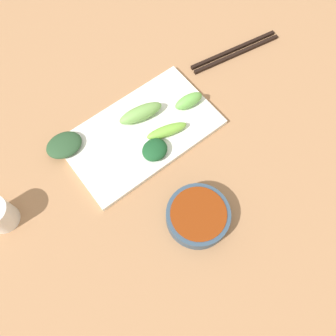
{
  "coord_description": "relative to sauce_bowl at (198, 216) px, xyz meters",
  "views": [
    {
      "loc": [
        -0.24,
        0.18,
        0.67
      ],
      "look_at": [
        -0.03,
        0.01,
        0.05
      ],
      "focal_mm": 37.02,
      "sensor_mm": 36.0,
      "label": 1
    }
  ],
  "objects": [
    {
      "name": "tabletop",
      "position": [
        0.14,
        -0.03,
        -0.03
      ],
      "size": [
        2.1,
        2.1,
        0.02
      ],
      "primitive_type": "cube",
      "color": "#A3764F",
      "rests_on": "ground"
    },
    {
      "name": "sauce_bowl",
      "position": [
        0.0,
        0.0,
        0.0
      ],
      "size": [
        0.12,
        0.12,
        0.03
      ],
      "color": "#31465B",
      "rests_on": "tabletop"
    },
    {
      "name": "serving_plate",
      "position": [
        0.21,
        -0.03,
        -0.01
      ],
      "size": [
        0.19,
        0.32,
        0.01
      ],
      "primitive_type": "cube",
      "color": "white",
      "rests_on": "tabletop"
    },
    {
      "name": "broccoli_stalk_0",
      "position": [
        0.2,
        -0.14,
        0.01
      ],
      "size": [
        0.03,
        0.07,
        0.03
      ],
      "primitive_type": "ellipsoid",
      "rotation": [
        0.0,
        0.0,
        -0.11
      ],
      "color": "#6AB34E",
      "rests_on": "serving_plate"
    },
    {
      "name": "broccoli_stalk_1",
      "position": [
        0.18,
        -0.06,
        0.0
      ],
      "size": [
        0.05,
        0.09,
        0.02
      ],
      "primitive_type": "ellipsoid",
      "rotation": [
        0.0,
        0.0,
        -0.28
      ],
      "color": "#77B73E",
      "rests_on": "serving_plate"
    },
    {
      "name": "broccoli_leafy_2",
      "position": [
        0.28,
        0.12,
        0.0
      ],
      "size": [
        0.07,
        0.08,
        0.02
      ],
      "primitive_type": "ellipsoid",
      "rotation": [
        0.0,
        0.0,
        -0.13
      ],
      "color": "#284A2A",
      "rests_on": "serving_plate"
    },
    {
      "name": "broccoli_leafy_3",
      "position": [
        0.16,
        -0.02,
        0.01
      ],
      "size": [
        0.06,
        0.06,
        0.02
      ],
      "primitive_type": "ellipsoid",
      "rotation": [
        0.0,
        0.0,
        0.18
      ],
      "color": "#184C25",
      "rests_on": "serving_plate"
    },
    {
      "name": "broccoli_stalk_4",
      "position": [
        0.24,
        -0.05,
        0.01
      ],
      "size": [
        0.05,
        0.1,
        0.03
      ],
      "primitive_type": "ellipsoid",
      "rotation": [
        0.0,
        0.0,
        -0.19
      ],
      "color": "#75AA53",
      "rests_on": "serving_plate"
    },
    {
      "name": "chopsticks",
      "position": [
        0.25,
        -0.33,
        -0.01
      ],
      "size": [
        0.06,
        0.23,
        0.01
      ],
      "rotation": [
        0.0,
        0.0,
        -0.17
      ],
      "color": "black",
      "rests_on": "tabletop"
    }
  ]
}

